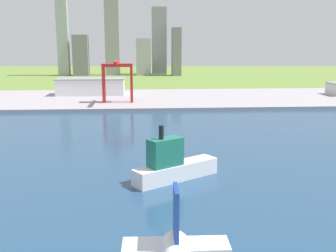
# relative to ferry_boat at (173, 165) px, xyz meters

# --- Properties ---
(ground_plane) EXTENTS (2400.00, 2400.00, 0.00)m
(ground_plane) POSITION_rel_ferry_boat_xyz_m (14.51, 50.12, -6.51)
(ground_plane) COLOR olive
(water_bay) EXTENTS (840.00, 360.00, 0.15)m
(water_bay) POSITION_rel_ferry_boat_xyz_m (14.51, -9.88, -6.43)
(water_bay) COLOR navy
(water_bay) RESTS_ON ground
(industrial_pier) EXTENTS (840.00, 140.00, 2.50)m
(industrial_pier) POSITION_rel_ferry_boat_xyz_m (14.51, 240.12, -5.26)
(industrial_pier) COLOR #9C959C
(industrial_pier) RESTS_ON ground
(ferry_boat) EXTENTS (35.87, 26.97, 22.94)m
(ferry_boat) POSITION_rel_ferry_boat_xyz_m (0.00, 0.00, 0.00)
(ferry_boat) COLOR white
(ferry_boat) RESTS_ON water_bay
(port_crane_red) EXTENTS (26.96, 42.46, 36.95)m
(port_crane_red) POSITION_rel_ferry_boat_xyz_m (-31.92, 205.81, 23.01)
(port_crane_red) COLOR red
(port_crane_red) RESTS_ON industrial_pier
(warehouse_main) EXTENTS (68.94, 28.91, 16.83)m
(warehouse_main) POSITION_rel_ferry_boat_xyz_m (-62.33, 265.38, 4.43)
(warehouse_main) COLOR white
(warehouse_main) RESTS_ON industrial_pier
(distant_skyline) EXTENTS (210.45, 54.98, 149.86)m
(distant_skyline) POSITION_rel_ferry_boat_xyz_m (-40.80, 565.81, 49.24)
(distant_skyline) COLOR #9CA0A5
(distant_skyline) RESTS_ON ground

